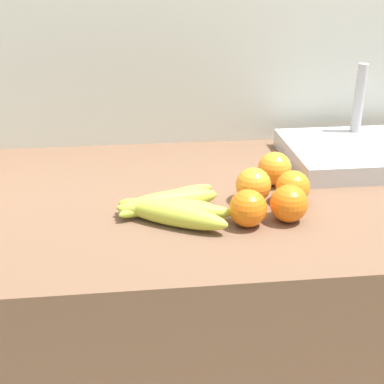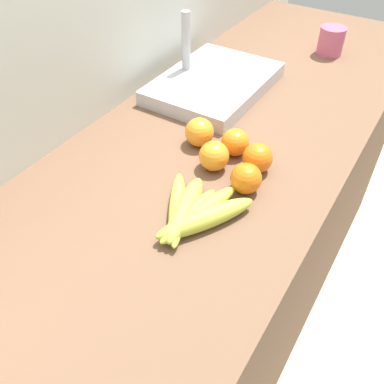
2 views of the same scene
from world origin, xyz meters
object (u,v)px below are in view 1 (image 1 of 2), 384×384
(orange_back_left, at_px, (289,204))
(orange_front, at_px, (253,185))
(banana_bunch, at_px, (170,207))
(orange_far_right, at_px, (293,187))
(orange_center, at_px, (275,169))
(sink_basin, at_px, (370,152))
(orange_back_right, at_px, (248,208))

(orange_back_left, bearing_deg, orange_front, 118.15)
(banana_bunch, bearing_deg, orange_back_left, -10.34)
(orange_far_right, relative_size, orange_center, 0.93)
(sink_basin, bearing_deg, orange_front, -149.95)
(banana_bunch, xyz_separation_m, orange_back_right, (0.13, -0.05, 0.01))
(orange_front, distance_m, orange_center, 0.10)
(banana_bunch, relative_size, orange_far_right, 3.36)
(orange_center, xyz_separation_m, orange_back_right, (-0.09, -0.17, -0.00))
(banana_bunch, height_order, sink_basin, sink_basin)
(orange_front, bearing_deg, orange_center, 50.92)
(banana_bunch, height_order, orange_far_right, orange_far_right)
(orange_center, bearing_deg, orange_back_left, -95.74)
(banana_bunch, height_order, orange_center, orange_center)
(orange_back_right, bearing_deg, banana_bunch, 160.29)
(banana_bunch, bearing_deg, sink_basin, 25.62)
(orange_front, distance_m, sink_basin, 0.36)
(orange_far_right, bearing_deg, orange_back_left, -111.78)
(orange_far_right, height_order, sink_basin, sink_basin)
(banana_bunch, bearing_deg, orange_far_right, 7.85)
(orange_back_right, relative_size, sink_basin, 0.17)
(orange_back_right, bearing_deg, orange_back_left, 7.18)
(orange_front, bearing_deg, orange_back_left, -61.85)
(banana_bunch, relative_size, orange_front, 3.19)
(orange_front, height_order, orange_back_right, orange_front)
(orange_far_right, bearing_deg, orange_back_right, -142.35)
(orange_far_right, distance_m, sink_basin, 0.31)
(orange_front, height_order, orange_center, orange_center)
(orange_front, height_order, orange_back_left, same)
(sink_basin, bearing_deg, banana_bunch, -154.38)
(orange_far_right, height_order, orange_center, orange_center)
(orange_back_left, bearing_deg, sink_basin, 44.78)
(orange_back_left, xyz_separation_m, sink_basin, (0.27, 0.26, -0.01))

